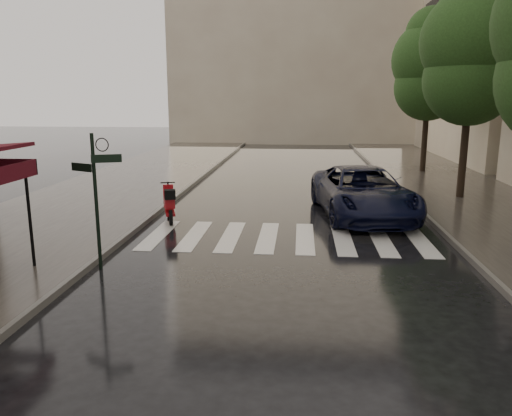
# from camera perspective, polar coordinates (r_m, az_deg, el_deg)

# --- Properties ---
(ground) EXTENTS (120.00, 120.00, 0.00)m
(ground) POSITION_cam_1_polar(r_m,az_deg,el_deg) (9.09, -17.37, -13.14)
(ground) COLOR black
(ground) RESTS_ON ground
(sidewalk_near) EXTENTS (6.00, 60.00, 0.12)m
(sidewalk_near) POSITION_cam_1_polar(r_m,az_deg,el_deg) (21.38, -16.47, 1.73)
(sidewalk_near) COLOR #38332D
(sidewalk_near) RESTS_ON ground
(sidewalk_far) EXTENTS (5.50, 60.00, 0.12)m
(sidewalk_far) POSITION_cam_1_polar(r_m,az_deg,el_deg) (21.07, 24.18, 0.99)
(sidewalk_far) COLOR #38332D
(sidewalk_far) RESTS_ON ground
(curb_near) EXTENTS (0.12, 60.00, 0.16)m
(curb_near) POSITION_cam_1_polar(r_m,az_deg,el_deg) (20.46, -8.50, 1.69)
(curb_near) COLOR #595651
(curb_near) RESTS_ON ground
(curb_far) EXTENTS (0.12, 60.00, 0.16)m
(curb_far) POSITION_cam_1_polar(r_m,az_deg,el_deg) (20.32, 16.71, 1.22)
(curb_far) COLOR #595651
(curb_far) RESTS_ON ground
(crosswalk) EXTENTS (7.85, 3.20, 0.01)m
(crosswalk) POSITION_cam_1_polar(r_m,az_deg,el_deg) (14.08, 3.48, -3.39)
(crosswalk) COLOR silver
(crosswalk) RESTS_ON ground
(signpost) EXTENTS (1.17, 0.29, 3.10)m
(signpost) POSITION_cam_1_polar(r_m,az_deg,el_deg) (11.64, -17.84, 1.91)
(signpost) COLOR black
(signpost) RESTS_ON ground
(backdrop_building) EXTENTS (22.00, 6.00, 20.00)m
(backdrop_building) POSITION_cam_1_polar(r_m,az_deg,el_deg) (45.96, 4.94, 20.07)
(backdrop_building) COLOR tan
(backdrop_building) RESTS_ON ground
(tree_mid) EXTENTS (3.80, 3.80, 8.34)m
(tree_mid) POSITION_cam_1_polar(r_m,az_deg,el_deg) (20.57, 23.54, 16.33)
(tree_mid) COLOR black
(tree_mid) RESTS_ON sidewalk_far
(tree_far) EXTENTS (3.80, 3.80, 8.16)m
(tree_far) POSITION_cam_1_polar(r_m,az_deg,el_deg) (27.34, 19.26, 15.14)
(tree_far) COLOR black
(tree_far) RESTS_ON sidewalk_far
(scooter) EXTENTS (0.79, 1.71, 1.16)m
(scooter) POSITION_cam_1_polar(r_m,az_deg,el_deg) (16.07, -9.86, 0.39)
(scooter) COLOR black
(scooter) RESTS_ON ground
(parked_car) EXTENTS (3.44, 6.16, 1.63)m
(parked_car) POSITION_cam_1_polar(r_m,az_deg,el_deg) (16.84, 12.12, 1.80)
(parked_car) COLOR black
(parked_car) RESTS_ON ground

